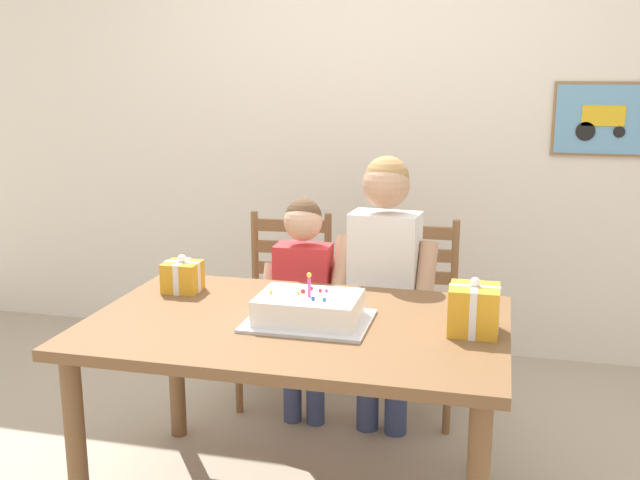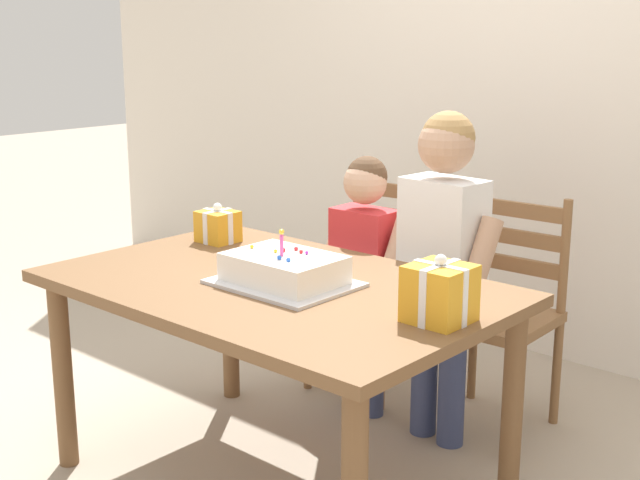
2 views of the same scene
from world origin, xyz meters
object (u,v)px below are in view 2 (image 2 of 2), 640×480
object	(u,v)px
birthday_cake	(284,271)
gift_box_beside_cake	(440,293)
dining_table	(276,307)
child_older	(442,246)
chair_left	(374,282)
gift_box_red_large	(218,226)
chair_right	(499,312)
child_younger	(364,261)

from	to	relation	value
birthday_cake	gift_box_beside_cake	distance (m)	0.58
dining_table	gift_box_beside_cake	size ratio (longest dim) A/B	7.53
child_older	gift_box_beside_cake	bearing A→B (deg)	-56.97
dining_table	birthday_cake	size ratio (longest dim) A/B	3.43
dining_table	chair_left	size ratio (longest dim) A/B	1.64
chair_left	gift_box_red_large	bearing A→B (deg)	-108.61
chair_left	chair_right	world-z (taller)	same
gift_box_beside_cake	child_older	xyz separation A→B (m)	(-0.41, 0.63, -0.05)
gift_box_red_large	gift_box_beside_cake	bearing A→B (deg)	-10.24
birthday_cake	child_older	bearing A→B (deg)	75.92
gift_box_red_large	child_younger	size ratio (longest dim) A/B	0.15
birthday_cake	child_older	world-z (taller)	child_older
gift_box_beside_cake	chair_right	distance (m)	1.02
gift_box_red_large	chair_left	xyz separation A→B (m)	(0.23, 0.69, -0.33)
chair_right	child_younger	distance (m)	0.57
gift_box_beside_cake	birthday_cake	bearing A→B (deg)	-176.28
gift_box_beside_cake	child_older	world-z (taller)	child_older
chair_right	dining_table	bearing A→B (deg)	-108.40
birthday_cake	chair_right	distance (m)	1.03
dining_table	child_younger	world-z (taller)	child_younger
dining_table	child_younger	distance (m)	0.68
birthday_cake	gift_box_red_large	world-z (taller)	birthday_cake
chair_left	child_older	distance (m)	0.67
chair_right	child_older	world-z (taller)	child_older
chair_left	child_younger	xyz separation A→B (m)	(0.16, -0.27, 0.18)
child_older	child_younger	bearing A→B (deg)	179.93
birthday_cake	chair_left	distance (m)	1.06
birthday_cake	gift_box_red_large	size ratio (longest dim) A/B	2.80
gift_box_beside_cake	child_younger	world-z (taller)	child_younger
chair_left	chair_right	bearing A→B (deg)	0.02
child_older	child_younger	world-z (taller)	child_older
birthday_cake	dining_table	bearing A→B (deg)	170.25
chair_left	child_younger	size ratio (longest dim) A/B	0.86
dining_table	chair_right	bearing A→B (deg)	71.60
dining_table	birthday_cake	bearing A→B (deg)	-9.75
gift_box_red_large	gift_box_beside_cake	distance (m)	1.19
dining_table	chair_right	size ratio (longest dim) A/B	1.64
chair_right	child_younger	bearing A→B (deg)	-149.27
gift_box_red_large	child_older	size ratio (longest dim) A/B	0.12
gift_box_beside_cake	chair_right	world-z (taller)	gift_box_beside_cake
chair_right	child_older	xyz separation A→B (m)	(-0.09, -0.28, 0.30)
birthday_cake	child_younger	size ratio (longest dim) A/B	0.41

